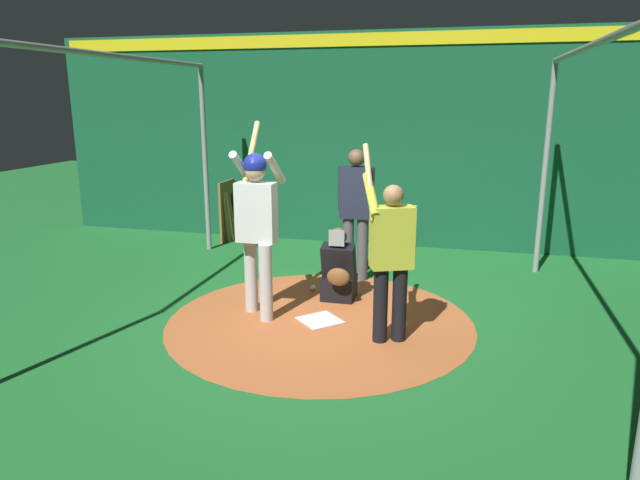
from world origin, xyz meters
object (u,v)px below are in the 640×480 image
at_px(umpire, 356,207).
at_px(catcher, 339,272).
at_px(baseball_0, 313,288).
at_px(bat_rack, 232,211).
at_px(batter, 257,218).
at_px(home_plate, 320,320).
at_px(visitor, 391,253).

bearing_deg(umpire, catcher, -2.73).
bearing_deg(catcher, baseball_0, -120.41).
height_order(catcher, baseball_0, catcher).
height_order(catcher, bat_rack, bat_rack).
bearing_deg(umpire, batter, -27.41).
bearing_deg(batter, catcher, 133.03).
height_order(home_plate, visitor, visitor).
relative_size(catcher, umpire, 0.51).
bearing_deg(visitor, catcher, -166.94).
distance_m(batter, catcher, 1.34).
height_order(umpire, bat_rack, umpire).
distance_m(catcher, visitor, 1.44).
relative_size(umpire, visitor, 0.90).
relative_size(batter, catcher, 2.37).
bearing_deg(bat_rack, catcher, 43.31).
bearing_deg(bat_rack, batter, 27.21).
distance_m(visitor, baseball_0, 1.97).
bearing_deg(home_plate, batter, -91.18).
bearing_deg(baseball_0, catcher, 59.59).
relative_size(home_plate, batter, 0.19).
bearing_deg(visitor, batter, -124.89).
xyz_separation_m(batter, catcher, (-0.73, 0.79, -0.79)).
height_order(home_plate, umpire, umpire).
distance_m(bat_rack, baseball_0, 3.32).
height_order(home_plate, batter, batter).
bearing_deg(home_plate, bat_rack, -144.08).
height_order(home_plate, bat_rack, bat_rack).
height_order(batter, catcher, batter).
height_order(batter, visitor, batter).
xyz_separation_m(home_plate, catcher, (-0.75, 0.05, 0.35)).
xyz_separation_m(umpire, visitor, (1.93, 0.73, -0.07)).
bearing_deg(baseball_0, batter, -22.12).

